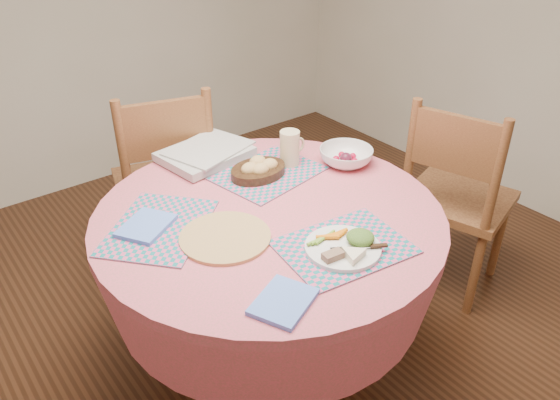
{
  "coord_description": "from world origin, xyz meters",
  "views": [
    {
      "loc": [
        -0.97,
        -1.3,
        1.78
      ],
      "look_at": [
        0.05,
        0.0,
        0.78
      ],
      "focal_mm": 35.0,
      "sensor_mm": 36.0,
      "label": 1
    }
  ],
  "objects_px": {
    "dining_table": "(269,256)",
    "chair_right": "(455,196)",
    "wicker_trivet": "(225,237)",
    "latte_mug": "(290,148)",
    "bread_bowl": "(258,169)",
    "dinner_plate": "(346,245)",
    "fruit_bowl": "(346,157)",
    "chair_back": "(167,180)"
  },
  "relations": [
    {
      "from": "chair_right",
      "to": "fruit_bowl",
      "type": "height_order",
      "value": "chair_right"
    },
    {
      "from": "wicker_trivet",
      "to": "fruit_bowl",
      "type": "distance_m",
      "value": 0.7
    },
    {
      "from": "chair_right",
      "to": "chair_back",
      "type": "relative_size",
      "value": 0.98
    },
    {
      "from": "wicker_trivet",
      "to": "latte_mug",
      "type": "height_order",
      "value": "latte_mug"
    },
    {
      "from": "latte_mug",
      "to": "bread_bowl",
      "type": "bearing_deg",
      "value": -179.06
    },
    {
      "from": "wicker_trivet",
      "to": "dinner_plate",
      "type": "height_order",
      "value": "dinner_plate"
    },
    {
      "from": "wicker_trivet",
      "to": "bread_bowl",
      "type": "distance_m",
      "value": 0.43
    },
    {
      "from": "wicker_trivet",
      "to": "fruit_bowl",
      "type": "xyz_separation_m",
      "value": [
        0.68,
        0.14,
        0.03
      ]
    },
    {
      "from": "dinner_plate",
      "to": "fruit_bowl",
      "type": "height_order",
      "value": "fruit_bowl"
    },
    {
      "from": "bread_bowl",
      "to": "dining_table",
      "type": "bearing_deg",
      "value": -118.2
    },
    {
      "from": "chair_right",
      "to": "bread_bowl",
      "type": "height_order",
      "value": "chair_right"
    },
    {
      "from": "latte_mug",
      "to": "fruit_bowl",
      "type": "relative_size",
      "value": 0.62
    },
    {
      "from": "chair_right",
      "to": "dining_table",
      "type": "bearing_deg",
      "value": 67.39
    },
    {
      "from": "dining_table",
      "to": "latte_mug",
      "type": "xyz_separation_m",
      "value": [
        0.28,
        0.23,
        0.27
      ]
    },
    {
      "from": "wicker_trivet",
      "to": "latte_mug",
      "type": "relative_size",
      "value": 2.11
    },
    {
      "from": "dining_table",
      "to": "latte_mug",
      "type": "height_order",
      "value": "latte_mug"
    },
    {
      "from": "dinner_plate",
      "to": "fruit_bowl",
      "type": "bearing_deg",
      "value": 46.28
    },
    {
      "from": "wicker_trivet",
      "to": "dining_table",
      "type": "bearing_deg",
      "value": 11.66
    },
    {
      "from": "dining_table",
      "to": "chair_right",
      "type": "distance_m",
      "value": 0.98
    },
    {
      "from": "latte_mug",
      "to": "chair_back",
      "type": "bearing_deg",
      "value": 115.27
    },
    {
      "from": "dinner_plate",
      "to": "fruit_bowl",
      "type": "xyz_separation_m",
      "value": [
        0.42,
        0.44,
        0.01
      ]
    },
    {
      "from": "dining_table",
      "to": "bread_bowl",
      "type": "xyz_separation_m",
      "value": [
        0.12,
        0.23,
        0.23
      ]
    },
    {
      "from": "dinner_plate",
      "to": "latte_mug",
      "type": "distance_m",
      "value": 0.62
    },
    {
      "from": "chair_back",
      "to": "bread_bowl",
      "type": "distance_m",
      "value": 0.66
    },
    {
      "from": "chair_right",
      "to": "wicker_trivet",
      "type": "xyz_separation_m",
      "value": [
        -1.19,
        0.07,
        0.25
      ]
    },
    {
      "from": "chair_back",
      "to": "fruit_bowl",
      "type": "distance_m",
      "value": 0.9
    },
    {
      "from": "dinner_plate",
      "to": "latte_mug",
      "type": "xyz_separation_m",
      "value": [
        0.23,
        0.57,
        0.05
      ]
    },
    {
      "from": "dinner_plate",
      "to": "bread_bowl",
      "type": "relative_size",
      "value": 1.05
    },
    {
      "from": "dinner_plate",
      "to": "bread_bowl",
      "type": "height_order",
      "value": "bread_bowl"
    },
    {
      "from": "dining_table",
      "to": "dinner_plate",
      "type": "relative_size",
      "value": 5.15
    },
    {
      "from": "chair_right",
      "to": "wicker_trivet",
      "type": "bearing_deg",
      "value": 70.6
    },
    {
      "from": "fruit_bowl",
      "to": "bread_bowl",
      "type": "bearing_deg",
      "value": 159.17
    },
    {
      "from": "chair_back",
      "to": "wicker_trivet",
      "type": "bearing_deg",
      "value": 92.08
    },
    {
      "from": "chair_right",
      "to": "bread_bowl",
      "type": "bearing_deg",
      "value": 51.98
    },
    {
      "from": "chair_right",
      "to": "fruit_bowl",
      "type": "bearing_deg",
      "value": 51.31
    },
    {
      "from": "dining_table",
      "to": "wicker_trivet",
      "type": "height_order",
      "value": "wicker_trivet"
    },
    {
      "from": "chair_right",
      "to": "dinner_plate",
      "type": "bearing_deg",
      "value": 87.54
    },
    {
      "from": "dining_table",
      "to": "chair_right",
      "type": "relative_size",
      "value": 1.27
    },
    {
      "from": "chair_right",
      "to": "dinner_plate",
      "type": "distance_m",
      "value": 0.99
    },
    {
      "from": "dining_table",
      "to": "wicker_trivet",
      "type": "xyz_separation_m",
      "value": [
        -0.21,
        -0.04,
        0.2
      ]
    },
    {
      "from": "bread_bowl",
      "to": "latte_mug",
      "type": "distance_m",
      "value": 0.17
    },
    {
      "from": "bread_bowl",
      "to": "dinner_plate",
      "type": "bearing_deg",
      "value": -97.29
    }
  ]
}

